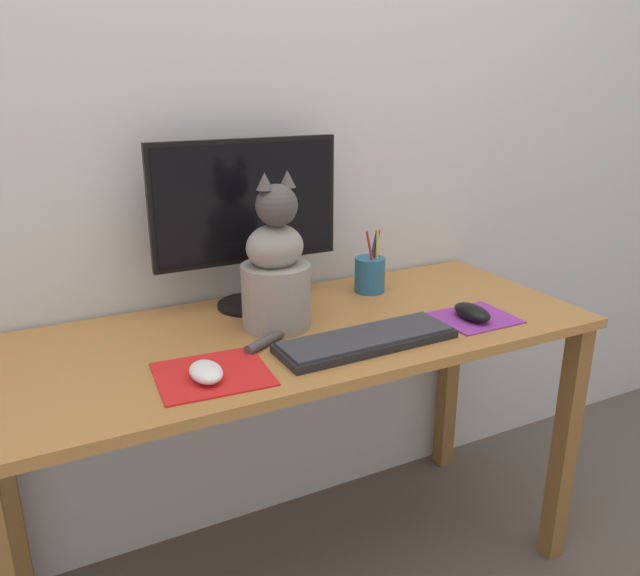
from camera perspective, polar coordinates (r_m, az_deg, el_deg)
ground_plane at (r=1.90m, az=-1.81°, el=-24.65°), size 12.00×12.00×0.00m
wall_back at (r=1.68m, az=-7.14°, el=16.66°), size 7.00×0.04×2.50m
desk at (r=1.54m, az=-2.05°, el=-7.37°), size 1.44×0.58×0.74m
monitor at (r=1.58m, az=-6.73°, el=6.76°), size 0.48×0.17×0.43m
keyboard at (r=1.41m, az=4.28°, el=-4.76°), size 0.42×0.14×0.02m
mousepad_left at (r=1.29m, az=-9.80°, el=-7.77°), size 0.24×0.21×0.00m
mousepad_right at (r=1.60m, az=13.99°, el=-2.66°), size 0.19×0.17×0.00m
computer_mouse_left at (r=1.26m, az=-10.37°, el=-7.55°), size 0.06×0.10×0.03m
computer_mouse_right at (r=1.58m, az=13.73°, el=-2.16°), size 0.06×0.11×0.04m
cat at (r=1.47m, az=-4.06°, el=1.51°), size 0.22×0.23×0.37m
pen_cup at (r=1.74m, az=4.58°, el=1.29°), size 0.08×0.08×0.18m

